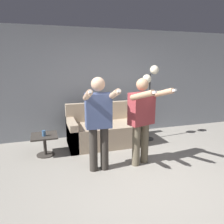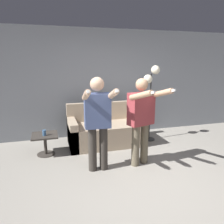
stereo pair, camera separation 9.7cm
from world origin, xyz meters
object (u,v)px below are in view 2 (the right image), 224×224
Objects in this scene: floor_lamp at (151,82)px; cat at (100,99)px; side_table at (45,140)px; couch at (105,131)px; person_right at (142,116)px; person_left at (98,118)px; cup at (44,133)px.

cat is at bearing 161.61° from floor_lamp.
couch is at bearing 11.08° from side_table.
person_right is 3.12× the size of side_table.
couch is at bearing 73.71° from person_left.
couch is 14.87× the size of cup.
floor_lamp reaches higher than cup.
floor_lamp is at bearing 6.49° from cup.
cat is (0.40, 1.51, 0.06)m from person_left.
couch is at bearing 13.35° from cup.
person_left is 1.32m from cup.
couch is at bearing 89.71° from person_right.
person_right reaches higher than cup.
cup is (-1.65, 0.87, -0.43)m from person_right.
side_table is at bearing 85.16° from cup.
floor_lamp is 2.61m from side_table.
person_right is 1.43m from floor_lamp.
person_left is at bearing -46.76° from side_table.
cat is 1.23m from floor_lamp.
cat is (-0.04, 0.33, 0.69)m from couch.
side_table is at bearing -155.34° from cat.
person_left is at bearing -110.06° from couch.
person_right is 1.56m from cat.
cup is (-0.00, -0.06, 0.17)m from side_table.
cup is (-2.38, -0.27, -0.89)m from floor_lamp.
cat is at bearing 96.22° from couch.
person_left reaches higher than cup.
person_right is 0.89× the size of floor_lamp.
floor_lamp is 3.51× the size of side_table.
couch is 1.06× the size of person_right.
cup is (-1.31, -0.31, 0.18)m from couch.
cup is at bearing -94.84° from side_table.
cup is at bearing -166.65° from couch.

